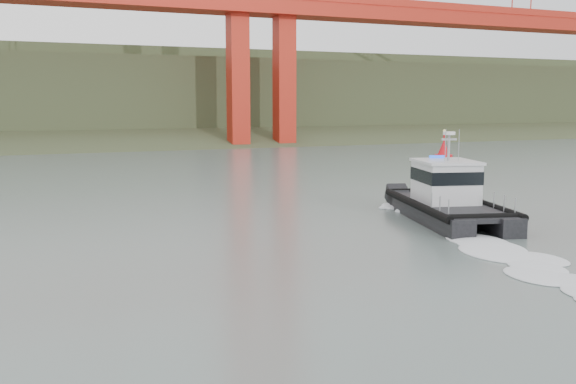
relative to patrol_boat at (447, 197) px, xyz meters
name	(u,v)px	position (x,y,z in m)	size (l,w,h in m)	color
ground	(398,266)	(-8.88, -8.40, -1.39)	(400.00, 400.00, 0.00)	#4C5A57
headlands	(88,103)	(-8.88, 117.10, 5.65)	(500.00, 105.36, 27.12)	#344427
patrol_boat	(447,197)	(0.00, 0.00, 0.00)	(6.99, 12.16, 5.57)	black
nav_buoy	(444,155)	(21.65, 29.51, -0.28)	(2.04, 2.04, 4.25)	red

